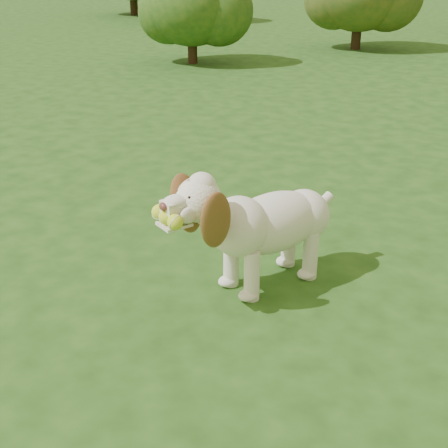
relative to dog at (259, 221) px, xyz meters
The scene contains 3 objects.
ground 0.52m from the dog, 99.56° to the right, with size 80.00×80.00×0.00m, color #1C3F12.
dog is the anchor object (origin of this frame).
shrub_a 6.98m from the dog, 125.69° to the left, with size 1.40×1.40×1.45m.
Camera 1 is at (1.38, -2.28, 1.68)m, focal length 50.00 mm.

